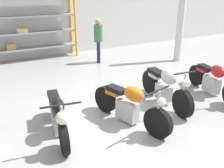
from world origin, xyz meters
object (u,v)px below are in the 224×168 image
at_px(shelving_rack, 24,24).
at_px(motorcycle_black, 58,115).
at_px(motorcycle_silver, 165,86).
at_px(motorcycle_red, 214,80).
at_px(person_browsing, 98,37).
at_px(motorcycle_orange, 129,105).

distance_m(shelving_rack, motorcycle_black, 6.03).
relative_size(motorcycle_black, motorcycle_silver, 0.91).
bearing_deg(motorcycle_red, shelving_rack, -135.69).
xyz_separation_m(shelving_rack, motorcycle_black, (-0.58, -5.91, -1.04)).
height_order(shelving_rack, person_browsing, shelving_rack).
bearing_deg(motorcycle_black, motorcycle_orange, 86.68).
distance_m(shelving_rack, motorcycle_red, 7.14).
relative_size(shelving_rack, motorcycle_orange, 1.87).
distance_m(motorcycle_black, person_browsing, 5.18).
xyz_separation_m(motorcycle_black, motorcycle_orange, (1.46, -0.31, 0.01)).
bearing_deg(shelving_rack, motorcycle_silver, -69.56).
height_order(motorcycle_silver, motorcycle_red, motorcycle_silver).
bearing_deg(shelving_rack, motorcycle_orange, -81.94).
xyz_separation_m(motorcycle_red, person_browsing, (-1.33, 4.35, 0.56)).
bearing_deg(shelving_rack, motorcycle_black, -95.59).
relative_size(shelving_rack, motorcycle_black, 2.03).
bearing_deg(motorcycle_black, motorcycle_red, 97.13).
relative_size(motorcycle_black, motorcycle_red, 0.91).
distance_m(motorcycle_red, person_browsing, 4.58).
bearing_deg(motorcycle_orange, motorcycle_silver, 92.06).
xyz_separation_m(motorcycle_black, person_browsing, (2.94, 4.23, 0.57)).
bearing_deg(person_browsing, shelving_rack, -7.79).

